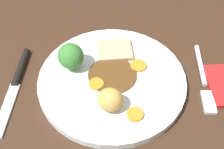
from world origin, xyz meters
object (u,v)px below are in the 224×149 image
Objects in this scene: broccoli_floret at (71,56)px; fork at (204,79)px; carrot_coin_front at (138,66)px; carrot_coin_side at (138,114)px; roast_potato_left at (110,100)px; carrot_coin_back at (96,84)px; dinner_plate at (112,81)px; meat_slice_main at (115,50)px; knife at (16,82)px.

broccoli_floret reaches higher than fork.
carrot_coin_side is at bearing 82.55° from carrot_coin_front.
carrot_coin_side is (-4.13, 1.81, -1.65)cm from roast_potato_left.
carrot_coin_back is (7.55, 3.57, 0.00)cm from carrot_coin_front.
dinner_plate is 9.74× the size of carrot_coin_side.
carrot_coin_front is at bearing -98.49° from fork.
carrot_coin_back is at bearing -65.70° from roast_potato_left.
broccoli_floret is (6.85, -3.01, 3.47)cm from dinner_plate.
roast_potato_left is at bearing -23.68° from carrot_coin_side.
carrot_coin_back is at bearing 64.22° from meat_slice_main.
meat_slice_main reaches higher than carrot_coin_back.
meat_slice_main reaches higher than knife.
dinner_plate is 8.54cm from carrot_coin_side.
roast_potato_left is 10.01cm from carrot_coin_front.
meat_slice_main is at bearing -79.73° from carrot_coin_side.
knife is at bearing 10.90° from broccoli_floret.
carrot_coin_back is (2.10, -4.66, -1.69)cm from roast_potato_left.
meat_slice_main is at bearing -115.78° from carrot_coin_back.
meat_slice_main reaches higher than carrot_coin_front.
carrot_coin_front is 0.56× the size of broccoli_floret.
carrot_coin_front is 1.08× the size of carrot_coin_side.
dinner_plate is 1.66× the size of fork.
broccoli_floret is 23.50cm from fork.
roast_potato_left is at bearing 56.52° from carrot_coin_front.
carrot_coin_back is 0.96× the size of carrot_coin_side.
dinner_plate is 6.52cm from meat_slice_main.
dinner_plate is at bearing -96.11° from roast_potato_left.
carrot_coin_front is at bearing -123.48° from roast_potato_left.
broccoli_floret is at bearing -23.71° from dinner_plate.
dinner_plate is 1.38× the size of knife.
carrot_coin_back is (2.74, 1.26, 0.93)cm from dinner_plate.
carrot_coin_back and carrot_coin_side have the same top height.
roast_potato_left is at bearing 82.69° from meat_slice_main.
carrot_coin_front is 11.95cm from broccoli_floret.
broccoli_floret reaches higher than carrot_coin_side.
carrot_coin_side reaches higher than fork.
carrot_coin_side is at bearing 100.27° from meat_slice_main.
broccoli_floret is at bearing -93.41° from fork.
dinner_plate is at bearing 94.19° from knife.
meat_slice_main is (-0.94, -6.36, 1.10)cm from dinner_plate.
carrot_coin_back is at bearing 88.34° from knife.
broccoli_floret reaches higher than carrot_coin_back.
dinner_plate is 8.25cm from broccoli_floret.
roast_potato_left is at bearing -66.70° from fork.
roast_potato_left is 17.85cm from fork.
carrot_coin_back reaches higher than dinner_plate.
broccoli_floret reaches higher than carrot_coin_front.
carrot_coin_front is 0.15× the size of knife.
dinner_plate is 8.99× the size of carrot_coin_front.
knife is at bearing -3.82° from dinner_plate.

